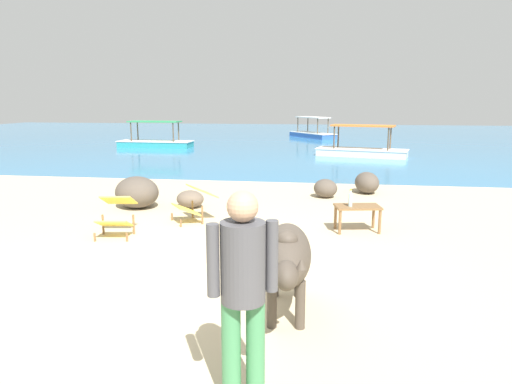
# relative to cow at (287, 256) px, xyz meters

# --- Properties ---
(sand_beach) EXTENTS (18.00, 14.00, 0.04)m
(sand_beach) POSITION_rel_cow_xyz_m (-1.27, 0.94, -0.66)
(sand_beach) COLOR #CCB78E
(sand_beach) RESTS_ON ground
(water_surface) EXTENTS (60.00, 36.00, 0.03)m
(water_surface) POSITION_rel_cow_xyz_m (-1.27, 22.94, -0.68)
(water_surface) COLOR teal
(water_surface) RESTS_ON ground
(cow) EXTENTS (0.60, 1.72, 0.97)m
(cow) POSITION_rel_cow_xyz_m (0.00, 0.00, 0.00)
(cow) COLOR #4C4238
(cow) RESTS_ON sand_beach
(low_bench_table) EXTENTS (0.83, 0.57, 0.46)m
(low_bench_table) POSITION_rel_cow_xyz_m (0.97, 3.28, -0.26)
(low_bench_table) COLOR brown
(low_bench_table) RESTS_ON sand_beach
(bottle) EXTENTS (0.07, 0.07, 0.30)m
(bottle) POSITION_rel_cow_xyz_m (0.84, 3.21, -0.07)
(bottle) COLOR #A3C6D1
(bottle) RESTS_ON low_bench_table
(deck_chair_near) EXTENTS (0.63, 0.83, 0.68)m
(deck_chair_near) POSITION_rel_cow_xyz_m (-3.04, 2.47, -0.25)
(deck_chair_near) COLOR brown
(deck_chair_near) RESTS_ON sand_beach
(deck_chair_far) EXTENTS (0.93, 0.88, 0.68)m
(deck_chair_far) POSITION_rel_cow_xyz_m (-1.99, 3.53, -0.25)
(deck_chair_far) COLOR brown
(deck_chair_far) RESTS_ON sand_beach
(person_standing) EXTENTS (0.48, 0.32, 1.62)m
(person_standing) POSITION_rel_cow_xyz_m (-0.20, -1.53, 0.31)
(person_standing) COLOR #428956
(person_standing) RESTS_ON sand_beach
(shore_rock_large) EXTENTS (0.69, 0.87, 0.52)m
(shore_rock_large) POSITION_rel_cow_xyz_m (1.45, 6.73, -0.38)
(shore_rock_large) COLOR brown
(shore_rock_large) RESTS_ON sand_beach
(shore_rock_medium) EXTENTS (1.32, 1.31, 0.66)m
(shore_rock_medium) POSITION_rel_cow_xyz_m (-3.50, 4.45, -0.31)
(shore_rock_medium) COLOR brown
(shore_rock_medium) RESTS_ON sand_beach
(shore_rock_small) EXTENTS (0.75, 0.74, 0.44)m
(shore_rock_small) POSITION_rel_cow_xyz_m (0.45, 6.06, -0.42)
(shore_rock_small) COLOR brown
(shore_rock_small) RESTS_ON sand_beach
(shore_rock_flat) EXTENTS (0.81, 0.79, 0.36)m
(shore_rock_flat) POSITION_rel_cow_xyz_m (-2.40, 4.62, -0.46)
(shore_rock_flat) COLOR #6B5B4C
(shore_rock_flat) RESTS_ON sand_beach
(boat_blue) EXTENTS (3.10, 3.65, 1.29)m
(boat_blue) POSITION_rel_cow_xyz_m (-0.26, 24.28, -0.39)
(boat_blue) COLOR #3866B7
(boat_blue) RESTS_ON water_surface
(boat_white) EXTENTS (3.84, 2.03, 1.29)m
(boat_white) POSITION_rel_cow_xyz_m (1.98, 14.66, -0.39)
(boat_white) COLOR white
(boat_white) RESTS_ON water_surface
(boat_teal) EXTENTS (3.70, 1.26, 1.29)m
(boat_teal) POSITION_rel_cow_xyz_m (-7.82, 17.13, -0.39)
(boat_teal) COLOR teal
(boat_teal) RESTS_ON water_surface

